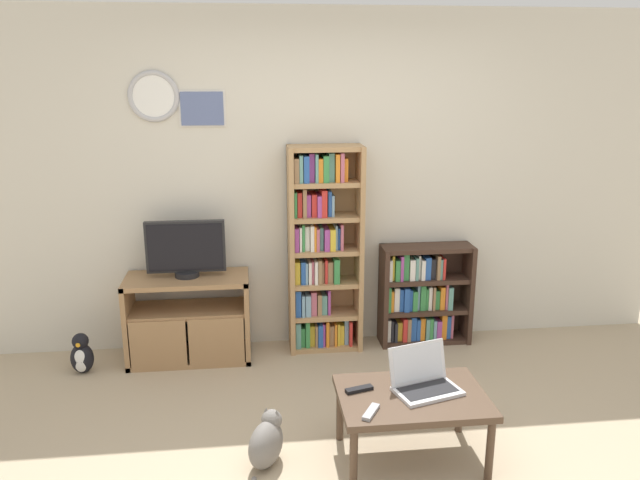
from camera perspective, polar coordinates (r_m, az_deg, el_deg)
ground_plane at (r=3.63m, az=3.69°, el=-20.98°), size 18.00×18.00×0.00m
wall_back at (r=4.85m, az=-0.11°, el=5.34°), size 5.61×0.09×2.60m
tv_stand at (r=4.85m, az=-11.91°, el=-7.06°), size 0.92×0.42×0.65m
television at (r=4.70m, az=-12.18°, el=-0.82°), size 0.58×0.18×0.43m
bookshelf_tall at (r=4.81m, az=0.13°, el=-1.02°), size 0.56×0.27×1.61m
bookshelf_short at (r=5.10m, az=9.21°, el=-5.09°), size 0.73×0.25×0.81m
coffee_table at (r=3.62m, az=8.42°, el=-14.43°), size 0.82×0.57×0.41m
laptop at (r=3.63m, az=9.43°, el=-12.44°), size 0.42×0.35×0.24m
remote_near_laptop at (r=3.60m, az=3.61°, el=-13.46°), size 0.17×0.09×0.02m
remote_far_from_laptop at (r=3.39m, az=4.68°, el=-15.40°), size 0.12×0.16×0.02m
cat at (r=3.67m, az=-4.88°, el=-17.90°), size 0.28×0.56×0.31m
penguin_figurine at (r=4.93m, az=-20.96°, el=-9.80°), size 0.16×0.15×0.31m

